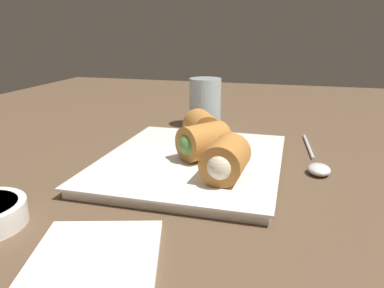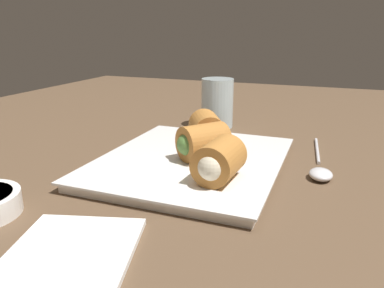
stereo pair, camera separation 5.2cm
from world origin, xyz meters
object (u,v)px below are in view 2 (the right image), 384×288
object	(u,v)px
spoon	(320,170)
drinking_glass	(217,103)
serving_plate	(192,162)
napkin	(70,255)

from	to	relation	value
spoon	drinking_glass	xyz separation A→B (cm)	(19.54, 21.04, 4.22)
serving_plate	drinking_glass	xyz separation A→B (cm)	(23.46, 3.68, 4.08)
napkin	drinking_glass	xyz separation A→B (cm)	(48.08, 1.76, 4.54)
serving_plate	spoon	size ratio (longest dim) A/B	1.44
spoon	napkin	distance (cm)	34.44
napkin	serving_plate	bearing A→B (deg)	-4.47
spoon	napkin	size ratio (longest dim) A/B	1.32
serving_plate	drinking_glass	world-z (taller)	drinking_glass
napkin	drinking_glass	distance (cm)	48.32
serving_plate	napkin	size ratio (longest dim) A/B	1.91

